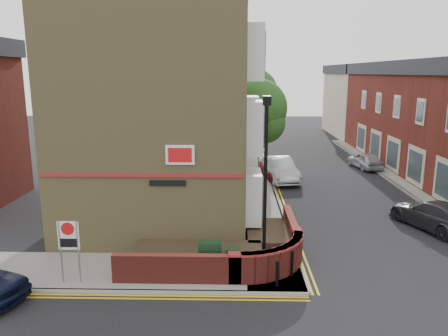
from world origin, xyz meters
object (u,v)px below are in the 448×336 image
silver_car_near (279,169)px  lamppost (265,187)px  utility_cabinet_large (210,258)px  zone_sign (69,240)px

silver_car_near → lamppost: bearing=-108.0°
lamppost → utility_cabinet_large: lamppost is taller
utility_cabinet_large → silver_car_near: (3.90, 14.27, 0.06)m
zone_sign → silver_car_near: size_ratio=0.46×
utility_cabinet_large → lamppost: bearing=-3.0°
zone_sign → utility_cabinet_large: bearing=9.7°
lamppost → zone_sign: bearing=-173.9°
utility_cabinet_large → silver_car_near: 14.79m
lamppost → utility_cabinet_large: (-1.90, 0.10, -2.62)m
utility_cabinet_large → silver_car_near: silver_car_near is taller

